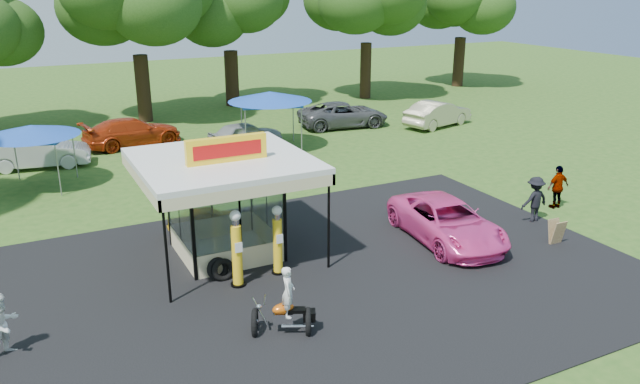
# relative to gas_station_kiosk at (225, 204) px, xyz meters

# --- Properties ---
(ground) EXTENTS (120.00, 120.00, 0.00)m
(ground) POSITION_rel_gas_station_kiosk_xyz_m (2.00, -4.99, -1.78)
(ground) COLOR #2B551A
(ground) RESTS_ON ground
(asphalt_apron) EXTENTS (20.00, 14.00, 0.04)m
(asphalt_apron) POSITION_rel_gas_station_kiosk_xyz_m (2.00, -2.99, -1.76)
(asphalt_apron) COLOR black
(asphalt_apron) RESTS_ON ground
(gas_station_kiosk) EXTENTS (5.40, 5.40, 4.18)m
(gas_station_kiosk) POSITION_rel_gas_station_kiosk_xyz_m (0.00, 0.00, 0.00)
(gas_station_kiosk) COLOR white
(gas_station_kiosk) RESTS_ON ground
(gas_pump_left) EXTENTS (0.46, 0.46, 2.45)m
(gas_pump_left) POSITION_rel_gas_station_kiosk_xyz_m (-0.46, -2.42, -0.61)
(gas_pump_left) COLOR black
(gas_pump_left) RESTS_ON ground
(gas_pump_right) EXTENTS (0.43, 0.43, 2.29)m
(gas_pump_right) POSITION_rel_gas_station_kiosk_xyz_m (0.95, -2.18, -0.69)
(gas_pump_right) COLOR black
(gas_pump_right) RESTS_ON ground
(motorcycle) EXTENTS (1.73, 1.35, 1.98)m
(motorcycle) POSITION_rel_gas_station_kiosk_xyz_m (-0.22, -5.48, -1.01)
(motorcycle) COLOR black
(motorcycle) RESTS_ON ground
(spare_tires) EXTENTS (0.88, 0.56, 0.74)m
(spare_tires) POSITION_rel_gas_station_kiosk_xyz_m (-0.80, -1.78, -1.42)
(spare_tires) COLOR black
(spare_tires) RESTS_ON ground
(a_frame_sign) EXTENTS (0.50, 0.46, 0.88)m
(a_frame_sign) POSITION_rel_gas_station_kiosk_xyz_m (10.55, -4.40, -1.33)
(a_frame_sign) COLOR #593819
(a_frame_sign) RESTS_ON ground
(kiosk_car) EXTENTS (2.82, 1.13, 0.96)m
(kiosk_car) POSITION_rel_gas_station_kiosk_xyz_m (-0.00, 2.21, -1.30)
(kiosk_car) COLOR yellow
(kiosk_car) RESTS_ON ground
(pink_sedan) EXTENTS (2.98, 5.48, 1.46)m
(pink_sedan) POSITION_rel_gas_station_kiosk_xyz_m (7.31, -2.43, -1.05)
(pink_sedan) COLOR #F7439E
(pink_sedan) RESTS_ON ground
(spectator_west) EXTENTS (1.04, 1.02, 1.69)m
(spectator_west) POSITION_rel_gas_station_kiosk_xyz_m (-6.77, -3.32, -0.94)
(spectator_west) COLOR white
(spectator_west) RESTS_ON ground
(spectator_east_a) EXTENTS (1.17, 0.69, 1.79)m
(spectator_east_a) POSITION_rel_gas_station_kiosk_xyz_m (11.43, -2.44, -0.89)
(spectator_east_a) COLOR black
(spectator_east_a) RESTS_ON ground
(spectator_east_b) EXTENTS (1.06, 0.47, 1.78)m
(spectator_east_b) POSITION_rel_gas_station_kiosk_xyz_m (13.39, -1.72, -0.89)
(spectator_east_b) COLOR gray
(spectator_east_b) RESTS_ON ground
(bg_car_a) EXTENTS (4.96, 2.38, 1.57)m
(bg_car_a) POSITION_rel_gas_station_kiosk_xyz_m (-4.92, 13.96, -1.00)
(bg_car_a) COLOR silver
(bg_car_a) RESTS_ON ground
(bg_car_b) EXTENTS (5.68, 3.13, 1.56)m
(bg_car_b) POSITION_rel_gas_station_kiosk_xyz_m (0.02, 16.22, -1.00)
(bg_car_b) COLOR #AA2E0D
(bg_car_b) RESTS_ON ground
(bg_car_c) EXTENTS (4.39, 2.33, 1.42)m
(bg_car_c) POSITION_rel_gas_station_kiosk_xyz_m (5.54, 13.13, -1.07)
(bg_car_c) COLOR #AAABAF
(bg_car_c) RESTS_ON ground
(bg_car_d) EXTENTS (5.92, 3.30, 1.57)m
(bg_car_d) POSITION_rel_gas_station_kiosk_xyz_m (12.79, 15.12, -1.00)
(bg_car_d) COLOR #4E4E50
(bg_car_d) RESTS_ON ground
(bg_car_e) EXTENTS (5.15, 2.92, 1.61)m
(bg_car_e) POSITION_rel_gas_station_kiosk_xyz_m (18.16, 12.56, -0.98)
(bg_car_e) COLOR #B8B08C
(bg_car_e) RESTS_ON ground
(tent_west) EXTENTS (4.05, 4.05, 2.83)m
(tent_west) POSITION_rel_gas_station_kiosk_xyz_m (-5.17, 10.63, 0.78)
(tent_west) COLOR gray
(tent_west) RESTS_ON ground
(tent_east) EXTENTS (4.50, 4.50, 3.15)m
(tent_east) POSITION_rel_gas_station_kiosk_xyz_m (6.65, 12.17, 1.06)
(tent_east) COLOR gray
(tent_east) RESTS_ON ground
(oak_far_d) EXTENTS (9.23, 9.23, 10.98)m
(oak_far_d) POSITION_rel_gas_station_kiosk_xyz_m (8.92, 25.01, 5.22)
(oak_far_d) COLOR black
(oak_far_d) RESTS_ON ground
(oak_far_f) EXTENTS (9.33, 9.33, 11.24)m
(oak_far_f) POSITION_rel_gas_station_kiosk_xyz_m (29.35, 24.61, 5.43)
(oak_far_f) COLOR black
(oak_far_f) RESTS_ON ground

